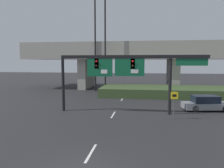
% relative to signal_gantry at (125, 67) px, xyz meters
% --- Properties ---
extents(lane_markings, '(0.14, 27.60, 0.01)m').
position_rel_signal_gantry_xyz_m(lane_markings, '(-0.97, 3.22, -4.35)').
color(lane_markings, silver).
rests_on(lane_markings, ground).
extents(signal_gantry, '(13.67, 0.44, 5.44)m').
position_rel_signal_gantry_xyz_m(signal_gantry, '(0.00, 0.00, 0.00)').
color(signal_gantry, black).
rests_on(signal_gantry, ground).
extents(speed_limit_sign, '(0.60, 0.11, 2.38)m').
position_rel_signal_gantry_xyz_m(speed_limit_sign, '(4.31, -1.74, -2.79)').
color(speed_limit_sign, '#4C4C4C').
rests_on(speed_limit_sign, ground).
extents(highway_light_pole_near, '(0.70, 0.36, 17.12)m').
position_rel_signal_gantry_xyz_m(highway_light_pole_near, '(-4.21, 13.11, 4.59)').
color(highway_light_pole_near, black).
rests_on(highway_light_pole_near, ground).
extents(highway_light_pole_far, '(0.70, 0.36, 17.01)m').
position_rel_signal_gantry_xyz_m(highway_light_pole_far, '(-5.96, 13.93, 4.54)').
color(highway_light_pole_far, black).
rests_on(highway_light_pole_far, ground).
extents(overpass_bridge, '(36.14, 9.46, 8.01)m').
position_rel_signal_gantry_xyz_m(overpass_bridge, '(-0.97, 18.77, 1.32)').
color(overpass_bridge, '#A39E93').
rests_on(overpass_bridge, ground).
extents(grass_embankment, '(19.32, 6.79, 1.21)m').
position_rel_signal_gantry_xyz_m(grass_embankment, '(5.39, 11.09, -3.74)').
color(grass_embankment, '#384C28').
rests_on(grass_embankment, ground).
extents(parked_sedan_near_right, '(4.90, 2.50, 1.47)m').
position_rel_signal_gantry_xyz_m(parked_sedan_near_right, '(7.97, 2.27, -3.67)').
color(parked_sedan_near_right, gray).
rests_on(parked_sedan_near_right, ground).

